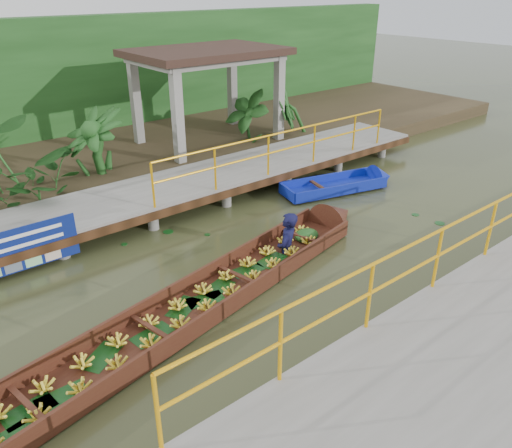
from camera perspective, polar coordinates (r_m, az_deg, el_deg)
ground at (r=9.78m, az=1.25°, el=-4.37°), size 80.00×80.00×0.00m
land_strip at (r=15.68m, az=-16.94°, el=7.33°), size 30.00×8.00×0.45m
far_dock at (r=12.13m, az=-9.23°, el=4.03°), size 16.00×2.06×1.66m
near_dock at (r=8.29m, az=26.63°, el=-11.29°), size 18.00×2.40×1.73m
pavilion at (r=15.43m, az=-5.66°, el=17.95°), size 4.40×3.00×3.00m
foliage_backdrop at (r=17.55m, az=-21.09°, el=14.67°), size 30.00×0.80×4.00m
vendor_boat at (r=8.56m, az=-5.07°, el=-7.65°), size 9.74×2.81×2.06m
moored_blue_boat at (r=13.57m, az=11.60°, el=4.69°), size 3.32×1.59×0.77m
blue_banner at (r=10.00m, az=-27.09°, el=-3.12°), size 2.74×0.04×0.86m
tropical_plants at (r=12.99m, az=-18.35°, el=8.49°), size 14.40×1.40×1.75m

